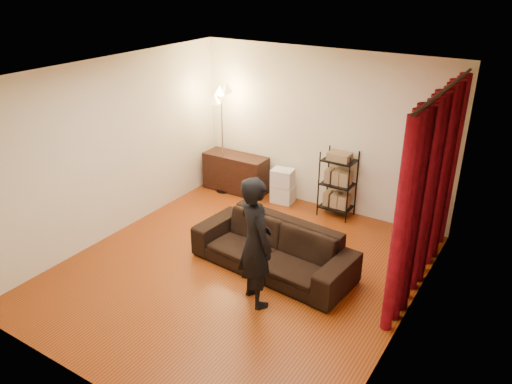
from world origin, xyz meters
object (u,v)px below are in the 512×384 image
Objects in this scene: media_cabinet at (236,173)px; storage_boxes at (282,186)px; person at (256,242)px; sofa at (273,248)px; floor_lamp at (222,141)px; wire_shelf at (338,184)px.

media_cabinet reaches higher than storage_boxes.
person reaches higher than media_cabinet.
floor_lamp is at bearing 145.07° from sofa.
storage_boxes is 1.05m from wire_shelf.
person is 1.48× the size of wire_shelf.
floor_lamp reaches higher than media_cabinet.
sofa is 0.92m from person.
floor_lamp is at bearing -142.74° from media_cabinet.
wire_shelf is (0.07, 1.98, 0.24)m from sofa.
media_cabinet is 1.91× the size of storage_boxes.
sofa is 3.63× the size of storage_boxes.
person is at bearing -101.07° from wire_shelf.
floor_lamp is (-2.11, 1.78, 0.65)m from sofa.
sofa is 1.16× the size of floor_lamp.
wire_shelf is 2.23m from floor_lamp.
wire_shelf is (-0.12, 2.72, -0.27)m from person.
floor_lamp is at bearing -15.93° from person.
storage_boxes is at bearing -0.15° from media_cabinet.
sofa is 1.35× the size of person.
storage_boxes is at bearing 7.39° from floor_lamp.
sofa is at bearing -40.15° from floor_lamp.
media_cabinet is at bearing -179.41° from storage_boxes.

